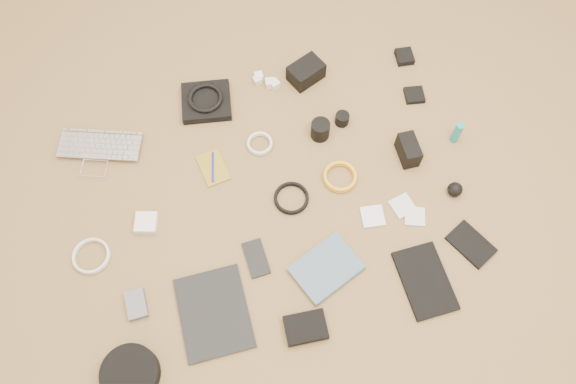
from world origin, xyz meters
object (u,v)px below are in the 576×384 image
object	(u,v)px
laptop	(98,156)
phone	(256,258)
dslr_camera	(306,72)
headphone_case	(130,374)
paperback	(341,287)
tablet	(214,313)

from	to	relation	value
laptop	phone	size ratio (longest dim) A/B	2.34
dslr_camera	headphone_case	distance (m)	1.25
laptop	dslr_camera	distance (m)	0.85
dslr_camera	headphone_case	size ratio (longest dim) A/B	0.73
laptop	phone	bearing A→B (deg)	-29.87
phone	laptop	bearing A→B (deg)	128.80
headphone_case	dslr_camera	bearing A→B (deg)	44.21
laptop	dslr_camera	size ratio (longest dim) A/B	2.32
dslr_camera	paperback	bearing A→B (deg)	-121.48
dslr_camera	tablet	size ratio (longest dim) A/B	0.46
phone	headphone_case	distance (m)	0.53
laptop	dslr_camera	world-z (taller)	dslr_camera
headphone_case	phone	bearing A→B (deg)	25.50
tablet	paperback	distance (m)	0.42
tablet	phone	world-z (taller)	tablet
dslr_camera	paperback	xyz separation A→B (m)	(-0.18, -0.83, -0.03)
phone	paperback	world-z (taller)	paperback
tablet	phone	xyz separation A→B (m)	(0.19, 0.13, -0.00)
laptop	headphone_case	size ratio (longest dim) A/B	1.69
paperback	tablet	bearing A→B (deg)	64.04
dslr_camera	tablet	bearing A→B (deg)	-146.98
tablet	paperback	bearing A→B (deg)	-3.48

